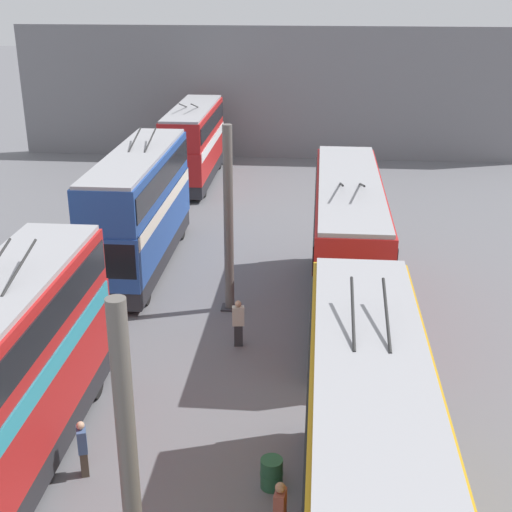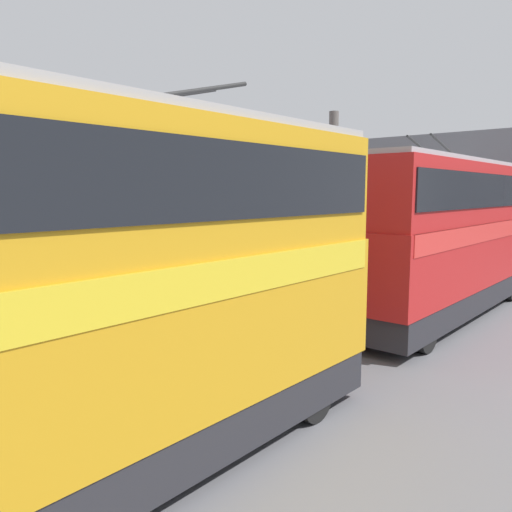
{
  "view_description": "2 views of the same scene",
  "coord_description": "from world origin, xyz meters",
  "px_view_note": "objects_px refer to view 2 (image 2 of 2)",
  "views": [
    {
      "loc": [
        -9.94,
        -3.28,
        12.33
      ],
      "look_at": [
        13.34,
        -1.21,
        3.02
      ],
      "focal_mm": 50.0,
      "sensor_mm": 36.0,
      "label": 1
    },
    {
      "loc": [
        -1.54,
        -10.47,
        4.23
      ],
      "look_at": [
        9.0,
        -1.43,
        2.45
      ],
      "focal_mm": 35.0,
      "sensor_mm": 36.0,
      "label": 2
    }
  ],
  "objects_px": {
    "bus_left_far": "(447,229)",
    "person_aisle_midway": "(302,289)",
    "bus_left_near": "(109,277)",
    "bus_right_mid": "(299,218)",
    "bus_right_near": "(2,237)",
    "bus_right_far": "(413,214)",
    "oil_drum": "(164,373)",
    "person_by_right_row": "(51,315)",
    "person_by_left_row": "(82,380)"
  },
  "relations": [
    {
      "from": "bus_right_far",
      "to": "person_aisle_midway",
      "type": "distance_m",
      "value": 21.7
    },
    {
      "from": "bus_right_near",
      "to": "bus_right_far",
      "type": "distance_m",
      "value": 28.71
    },
    {
      "from": "bus_right_mid",
      "to": "person_aisle_midway",
      "type": "relative_size",
      "value": 6.06
    },
    {
      "from": "bus_left_near",
      "to": "person_by_left_row",
      "type": "relative_size",
      "value": 5.64
    },
    {
      "from": "bus_left_far",
      "to": "person_aisle_midway",
      "type": "height_order",
      "value": "bus_left_far"
    },
    {
      "from": "person_aisle_midway",
      "to": "person_by_left_row",
      "type": "bearing_deg",
      "value": 3.62
    },
    {
      "from": "bus_right_near",
      "to": "bus_right_mid",
      "type": "bearing_deg",
      "value": -0.0
    },
    {
      "from": "bus_left_far",
      "to": "bus_right_near",
      "type": "bearing_deg",
      "value": 140.12
    },
    {
      "from": "bus_right_far",
      "to": "oil_drum",
      "type": "height_order",
      "value": "bus_right_far"
    },
    {
      "from": "bus_left_far",
      "to": "bus_right_far",
      "type": "distance_m",
      "value": 20.11
    },
    {
      "from": "bus_left_near",
      "to": "bus_right_near",
      "type": "height_order",
      "value": "bus_left_near"
    },
    {
      "from": "person_by_right_row",
      "to": "bus_left_far",
      "type": "bearing_deg",
      "value": 35.89
    },
    {
      "from": "bus_left_near",
      "to": "person_aisle_midway",
      "type": "distance_m",
      "value": 10.88
    },
    {
      "from": "person_aisle_midway",
      "to": "person_by_right_row",
      "type": "distance_m",
      "value": 8.02
    },
    {
      "from": "bus_left_near",
      "to": "bus_right_near",
      "type": "xyz_separation_m",
      "value": [
        2.27,
        8.93,
        -0.12
      ]
    },
    {
      "from": "bus_left_near",
      "to": "bus_left_far",
      "type": "distance_m",
      "value": 12.96
    },
    {
      "from": "bus_left_near",
      "to": "bus_right_far",
      "type": "distance_m",
      "value": 32.24
    },
    {
      "from": "bus_right_near",
      "to": "person_by_right_row",
      "type": "xyz_separation_m",
      "value": [
        0.37,
        -1.89,
        -2.08
      ]
    },
    {
      "from": "person_aisle_midway",
      "to": "oil_drum",
      "type": "relative_size",
      "value": 2.09
    },
    {
      "from": "bus_left_near",
      "to": "bus_right_mid",
      "type": "relative_size",
      "value": 0.97
    },
    {
      "from": "bus_right_mid",
      "to": "person_by_right_row",
      "type": "xyz_separation_m",
      "value": [
        -14.28,
        -1.89,
        -2.09
      ]
    },
    {
      "from": "bus_left_near",
      "to": "oil_drum",
      "type": "bearing_deg",
      "value": 39.17
    },
    {
      "from": "bus_right_near",
      "to": "bus_right_mid",
      "type": "xyz_separation_m",
      "value": [
        14.65,
        -0.0,
        0.01
      ]
    },
    {
      "from": "bus_left_near",
      "to": "bus_right_mid",
      "type": "height_order",
      "value": "bus_left_near"
    },
    {
      "from": "bus_left_far",
      "to": "bus_right_far",
      "type": "height_order",
      "value": "bus_left_far"
    },
    {
      "from": "bus_right_near",
      "to": "oil_drum",
      "type": "xyz_separation_m",
      "value": [
        0.32,
        -6.83,
        -2.53
      ]
    },
    {
      "from": "bus_left_near",
      "to": "person_aisle_midway",
      "type": "height_order",
      "value": "bus_left_near"
    },
    {
      "from": "person_aisle_midway",
      "to": "person_by_left_row",
      "type": "relative_size",
      "value": 0.96
    },
    {
      "from": "oil_drum",
      "to": "bus_right_far",
      "type": "bearing_deg",
      "value": 13.52
    },
    {
      "from": "bus_right_mid",
      "to": "person_by_left_row",
      "type": "bearing_deg",
      "value": -156.44
    },
    {
      "from": "person_by_left_row",
      "to": "bus_left_far",
      "type": "bearing_deg",
      "value": -90.06
    },
    {
      "from": "bus_right_mid",
      "to": "bus_left_far",
      "type": "bearing_deg",
      "value": -113.9
    },
    {
      "from": "oil_drum",
      "to": "person_aisle_midway",
      "type": "bearing_deg",
      "value": 12.85
    },
    {
      "from": "bus_left_near",
      "to": "bus_right_far",
      "type": "xyz_separation_m",
      "value": [
        30.97,
        8.93,
        -0.38
      ]
    },
    {
      "from": "person_aisle_midway",
      "to": "oil_drum",
      "type": "height_order",
      "value": "person_aisle_midway"
    },
    {
      "from": "bus_left_far",
      "to": "person_aisle_midway",
      "type": "xyz_separation_m",
      "value": [
        -2.99,
        3.79,
        -2.08
      ]
    },
    {
      "from": "bus_left_near",
      "to": "bus_left_far",
      "type": "xyz_separation_m",
      "value": [
        12.96,
        -0.0,
        -0.06
      ]
    },
    {
      "from": "bus_right_mid",
      "to": "bus_right_far",
      "type": "bearing_deg",
      "value": 0.0
    },
    {
      "from": "bus_left_far",
      "to": "bus_right_near",
      "type": "distance_m",
      "value": 13.93
    },
    {
      "from": "bus_right_mid",
      "to": "person_by_left_row",
      "type": "distance_m",
      "value": 18.0
    },
    {
      "from": "bus_right_mid",
      "to": "person_by_right_row",
      "type": "relative_size",
      "value": 6.49
    },
    {
      "from": "bus_left_near",
      "to": "bus_right_near",
      "type": "relative_size",
      "value": 0.91
    },
    {
      "from": "bus_right_near",
      "to": "person_by_right_row",
      "type": "relative_size",
      "value": 6.89
    },
    {
      "from": "bus_right_mid",
      "to": "person_aisle_midway",
      "type": "height_order",
      "value": "bus_right_mid"
    },
    {
      "from": "oil_drum",
      "to": "person_by_right_row",
      "type": "bearing_deg",
      "value": 89.4
    },
    {
      "from": "bus_right_mid",
      "to": "bus_right_far",
      "type": "xyz_separation_m",
      "value": [
        14.06,
        0.0,
        -0.27
      ]
    },
    {
      "from": "bus_left_far",
      "to": "person_by_left_row",
      "type": "height_order",
      "value": "bus_left_far"
    },
    {
      "from": "person_by_left_row",
      "to": "oil_drum",
      "type": "distance_m",
      "value": 2.17
    },
    {
      "from": "person_by_left_row",
      "to": "person_by_right_row",
      "type": "bearing_deg",
      "value": -13.89
    },
    {
      "from": "bus_left_far",
      "to": "oil_drum",
      "type": "bearing_deg",
      "value": 168.52
    }
  ]
}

